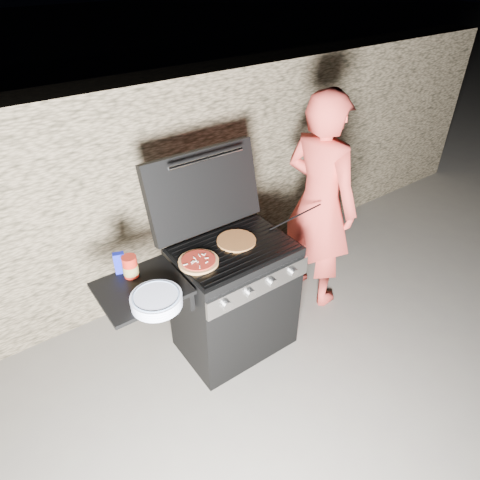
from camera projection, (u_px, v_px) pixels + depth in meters
ground at (235, 342)px, 3.36m from camera, size 50.00×50.00×0.00m
stone_wall at (162, 189)px, 3.55m from camera, size 8.00×0.35×1.80m
gas_grill at (205, 313)px, 2.98m from camera, size 1.34×0.79×0.91m
pizza_topped at (198, 261)px, 2.69m from camera, size 0.28×0.28×0.03m
pizza_plain at (236, 241)px, 2.89m from camera, size 0.28×0.28×0.01m
sauce_jar at (130, 266)px, 2.57m from camera, size 0.11×0.11×0.14m
blue_carton at (120, 263)px, 2.60m from camera, size 0.08×0.06×0.14m
plate_stack at (157, 300)px, 2.38m from camera, size 0.38×0.38×0.07m
person at (319, 203)px, 3.35m from camera, size 0.51×0.70×1.79m
tongs at (296, 217)px, 3.07m from camera, size 0.44×0.05×0.09m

